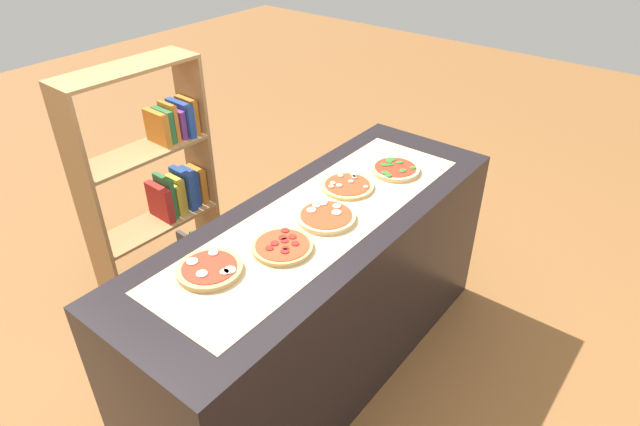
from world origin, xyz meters
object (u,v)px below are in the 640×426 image
(pizza_mozzarella_0, at_px, (210,269))
(bookshelf, at_px, (164,189))
(pizza_spinach_4, at_px, (395,169))
(pizza_mozzarella_2, at_px, (326,217))
(pizza_mushroom_3, at_px, (347,186))
(pizza_pepperoni_1, at_px, (282,246))

(pizza_mozzarella_0, distance_m, bookshelf, 1.20)
(pizza_mozzarella_0, height_order, pizza_spinach_4, same)
(pizza_mozzarella_2, distance_m, pizza_mushroom_3, 0.29)
(pizza_mozzarella_2, height_order, pizza_spinach_4, same)
(pizza_mushroom_3, bearing_deg, bookshelf, 104.99)
(pizza_mozzarella_0, relative_size, pizza_mushroom_3, 1.00)
(pizza_spinach_4, height_order, bookshelf, bookshelf)
(pizza_spinach_4, xyz_separation_m, bookshelf, (-0.56, 1.17, -0.28))
(pizza_mozzarella_0, height_order, bookshelf, bookshelf)
(pizza_mozzarella_0, distance_m, pizza_pepperoni_1, 0.30)
(pizza_mozzarella_0, bearing_deg, pizza_mozzarella_2, -12.81)
(pizza_mozzarella_2, distance_m, bookshelf, 1.19)
(pizza_mozzarella_0, height_order, pizza_mozzarella_2, same)
(pizza_mozzarella_0, bearing_deg, bookshelf, 62.18)
(pizza_mozzarella_2, relative_size, pizza_mushroom_3, 1.02)
(pizza_mozzarella_2, xyz_separation_m, pizza_spinach_4, (0.55, -0.01, 0.00))
(pizza_spinach_4, distance_m, bookshelf, 1.33)
(pizza_spinach_4, bearing_deg, pizza_pepperoni_1, 179.07)
(pizza_mozzarella_0, xyz_separation_m, bookshelf, (0.55, 1.03, -0.28))
(pizza_mozzarella_0, xyz_separation_m, pizza_mozzarella_2, (0.56, -0.13, -0.00))
(pizza_pepperoni_1, distance_m, bookshelf, 1.22)
(pizza_mozzarella_2, bearing_deg, pizza_mozzarella_0, 167.19)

